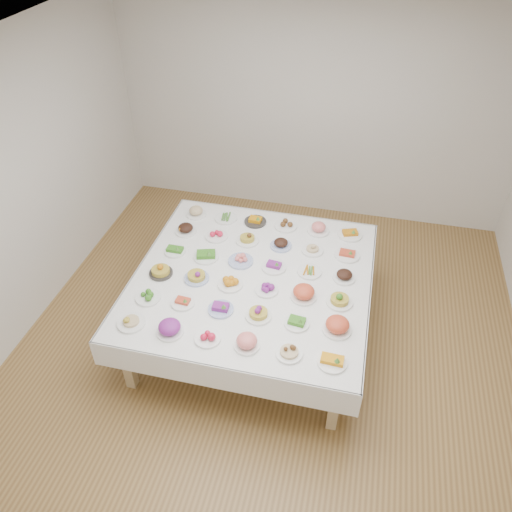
% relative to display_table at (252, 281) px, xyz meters
% --- Properties ---
extents(room_envelope, '(5.02, 5.02, 2.81)m').
position_rel_display_table_xyz_m(room_envelope, '(0.21, -0.07, 1.15)').
color(room_envelope, olive).
rests_on(room_envelope, ground).
extents(display_table, '(2.25, 2.25, 0.75)m').
position_rel_display_table_xyz_m(display_table, '(0.00, 0.00, 0.00)').
color(display_table, white).
rests_on(display_table, ground).
extents(dish_0, '(0.24, 0.24, 0.12)m').
position_rel_display_table_xyz_m(dish_0, '(-0.87, -0.85, 0.12)').
color(dish_0, white).
rests_on(dish_0, display_table).
extents(dish_1, '(0.23, 0.23, 0.13)m').
position_rel_display_table_xyz_m(dish_1, '(-0.50, -0.86, 0.13)').
color(dish_1, white).
rests_on(dish_1, display_table).
extents(dish_2, '(0.22, 0.22, 0.09)m').
position_rel_display_table_xyz_m(dish_2, '(-0.17, -0.86, 0.10)').
color(dish_2, white).
rests_on(dish_2, display_table).
extents(dish_3, '(0.21, 0.21, 0.14)m').
position_rel_display_table_xyz_m(dish_3, '(0.16, -0.86, 0.13)').
color(dish_3, white).
rests_on(dish_3, display_table).
extents(dish_4, '(0.22, 0.22, 0.11)m').
position_rel_display_table_xyz_m(dish_4, '(0.52, -0.86, 0.12)').
color(dish_4, white).
rests_on(dish_4, display_table).
extents(dish_5, '(0.24, 0.24, 0.11)m').
position_rel_display_table_xyz_m(dish_5, '(0.86, -0.87, 0.11)').
color(dish_5, white).
rests_on(dish_5, display_table).
extents(dish_6, '(0.23, 0.23, 0.09)m').
position_rel_display_table_xyz_m(dish_6, '(-0.85, -0.52, 0.10)').
color(dish_6, white).
rests_on(dish_6, display_table).
extents(dish_7, '(0.21, 0.21, 0.09)m').
position_rel_display_table_xyz_m(dish_7, '(-0.52, -0.51, 0.10)').
color(dish_7, white).
rests_on(dish_7, display_table).
extents(dish_8, '(0.23, 0.23, 0.10)m').
position_rel_display_table_xyz_m(dish_8, '(-0.16, -0.51, 0.11)').
color(dish_8, '#4C66B2').
rests_on(dish_8, display_table).
extents(dish_9, '(0.23, 0.23, 0.13)m').
position_rel_display_table_xyz_m(dish_9, '(0.18, -0.51, 0.12)').
color(dish_9, white).
rests_on(dish_9, display_table).
extents(dish_10, '(0.22, 0.22, 0.09)m').
position_rel_display_table_xyz_m(dish_10, '(0.52, -0.52, 0.10)').
color(dish_10, white).
rests_on(dish_10, display_table).
extents(dish_11, '(0.26, 0.26, 0.16)m').
position_rel_display_table_xyz_m(dish_11, '(0.86, -0.51, 0.14)').
color(dish_11, white).
rests_on(dish_11, display_table).
extents(dish_12, '(0.22, 0.22, 0.14)m').
position_rel_display_table_xyz_m(dish_12, '(-0.86, -0.18, 0.13)').
color(dish_12, '#2C2927').
rests_on(dish_12, display_table).
extents(dish_13, '(0.25, 0.24, 0.15)m').
position_rel_display_table_xyz_m(dish_13, '(-0.51, -0.16, 0.14)').
color(dish_13, '#4C66B2').
rests_on(dish_13, display_table).
extents(dish_14, '(0.24, 0.24, 0.10)m').
position_rel_display_table_xyz_m(dish_14, '(-0.17, -0.18, 0.11)').
color(dish_14, white).
rests_on(dish_14, display_table).
extents(dish_15, '(0.21, 0.21, 0.09)m').
position_rel_display_table_xyz_m(dish_15, '(0.18, -0.17, 0.10)').
color(dish_15, white).
rests_on(dish_15, display_table).
extents(dish_16, '(0.24, 0.24, 0.16)m').
position_rel_display_table_xyz_m(dish_16, '(0.52, -0.18, 0.14)').
color(dish_16, white).
rests_on(dish_16, display_table).
extents(dish_17, '(0.24, 0.24, 0.14)m').
position_rel_display_table_xyz_m(dish_17, '(0.85, -0.17, 0.13)').
color(dish_17, white).
rests_on(dish_17, display_table).
extents(dish_18, '(0.22, 0.22, 0.10)m').
position_rel_display_table_xyz_m(dish_18, '(-0.85, 0.17, 0.11)').
color(dish_18, white).
rests_on(dish_18, display_table).
extents(dish_19, '(0.25, 0.25, 0.12)m').
position_rel_display_table_xyz_m(dish_19, '(-0.52, 0.16, 0.12)').
color(dish_19, white).
rests_on(dish_19, display_table).
extents(dish_20, '(0.25, 0.25, 0.09)m').
position_rel_display_table_xyz_m(dish_20, '(-0.16, 0.18, 0.10)').
color(dish_20, '#4C66B2').
rests_on(dish_20, display_table).
extents(dish_21, '(0.24, 0.24, 0.10)m').
position_rel_display_table_xyz_m(dish_21, '(0.18, 0.16, 0.10)').
color(dish_21, white).
rests_on(dish_21, display_table).
extents(dish_22, '(0.23, 0.23, 0.05)m').
position_rel_display_table_xyz_m(dish_22, '(0.52, 0.18, 0.08)').
color(dish_22, white).
rests_on(dish_22, display_table).
extents(dish_23, '(0.21, 0.21, 0.12)m').
position_rel_display_table_xyz_m(dish_23, '(0.86, 0.16, 0.12)').
color(dish_23, white).
rests_on(dish_23, display_table).
extents(dish_24, '(0.22, 0.22, 0.12)m').
position_rel_display_table_xyz_m(dish_24, '(-0.86, 0.52, 0.12)').
color(dish_24, white).
rests_on(dish_24, display_table).
extents(dish_25, '(0.23, 0.23, 0.10)m').
position_rel_display_table_xyz_m(dish_25, '(-0.51, 0.51, 0.11)').
color(dish_25, white).
rests_on(dish_25, display_table).
extents(dish_26, '(0.24, 0.24, 0.12)m').
position_rel_display_table_xyz_m(dish_26, '(-0.18, 0.52, 0.12)').
color(dish_26, white).
rests_on(dish_26, display_table).
extents(dish_27, '(0.22, 0.22, 0.12)m').
position_rel_display_table_xyz_m(dish_27, '(0.18, 0.51, 0.12)').
color(dish_27, '#4C66B2').
rests_on(dish_27, display_table).
extents(dish_28, '(0.22, 0.22, 0.11)m').
position_rel_display_table_xyz_m(dish_28, '(0.50, 0.51, 0.11)').
color(dish_28, white).
rests_on(dish_28, display_table).
extents(dish_29, '(0.25, 0.25, 0.10)m').
position_rel_display_table_xyz_m(dish_29, '(0.85, 0.51, 0.10)').
color(dish_29, white).
rests_on(dish_29, display_table).
extents(dish_30, '(0.22, 0.22, 0.13)m').
position_rel_display_table_xyz_m(dish_30, '(-0.85, 0.85, 0.12)').
color(dish_30, white).
rests_on(dish_30, display_table).
extents(dish_31, '(0.24, 0.24, 0.06)m').
position_rel_display_table_xyz_m(dish_31, '(-0.51, 0.86, 0.09)').
color(dish_31, white).
rests_on(dish_31, display_table).
extents(dish_32, '(0.24, 0.24, 0.10)m').
position_rel_display_table_xyz_m(dish_32, '(-0.18, 0.86, 0.11)').
color(dish_32, '#2C2927').
rests_on(dish_32, display_table).
extents(dish_33, '(0.24, 0.24, 0.11)m').
position_rel_display_table_xyz_m(dish_33, '(0.16, 0.86, 0.11)').
color(dish_33, white).
rests_on(dish_33, display_table).
extents(dish_34, '(0.23, 0.23, 0.13)m').
position_rel_display_table_xyz_m(dish_34, '(0.52, 0.86, 0.12)').
color(dish_34, white).
rests_on(dish_34, display_table).
extents(dish_35, '(0.25, 0.25, 0.11)m').
position_rel_display_table_xyz_m(dish_35, '(0.85, 0.87, 0.11)').
color(dish_35, white).
rests_on(dish_35, display_table).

